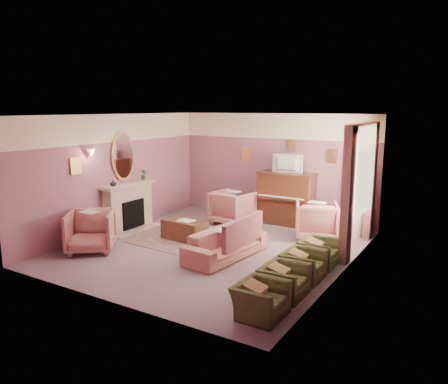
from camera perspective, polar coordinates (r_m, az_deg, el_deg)
The scene contains 48 objects.
floor at distance 9.36m, azimuth -1.45°, elevation -7.38°, with size 5.50×6.00×0.01m, color gray.
ceiling at distance 8.88m, azimuth -1.54°, elevation 10.02°, with size 5.50×6.00×0.01m, color white.
wall_back at distance 11.62m, azimuth 6.56°, elevation 3.26°, with size 5.50×0.02×2.80m, color #7C516A.
wall_front at distance 6.75m, azimuth -15.46°, elevation -2.69°, with size 5.50×0.02×2.80m, color #7C516A.
wall_left at distance 10.74m, azimuth -13.93°, elevation 2.37°, with size 0.02×6.00×2.80m, color #7C516A.
wall_right at distance 7.90m, azimuth 15.52°, elevation -0.73°, with size 0.02×6.00×2.80m, color #7C516A.
picture_rail_band at distance 11.52m, azimuth 6.66°, elevation 8.56°, with size 5.50×0.01×0.65m, color #FFF2C7.
stripe_panel at distance 9.20m, azimuth 17.57°, elevation -1.29°, with size 0.01×3.00×2.15m, color #A0AF9B.
fireplace_surround at distance 10.93m, azimuth -12.39°, elevation -1.96°, with size 0.30×1.40×1.10m, color tan.
fireplace_inset at distance 10.89m, azimuth -11.98°, elevation -2.79°, with size 0.18×0.72×0.68m, color black.
fire_ember at distance 10.91m, azimuth -11.79°, elevation -3.74°, with size 0.06×0.54×0.10m, color #E55B02.
mantel_shelf at distance 10.79m, azimuth -12.40°, elevation 0.97°, with size 0.40×1.55×0.07m, color tan.
hearth at distance 10.92m, azimuth -11.51°, elevation -4.84°, with size 0.55×1.50×0.02m, color tan.
mirror_frame at distance 10.80m, azimuth -13.09°, elevation 4.59°, with size 0.04×0.72×1.20m, color tan.
mirror_glass at distance 10.78m, azimuth -12.99°, elevation 4.59°, with size 0.01×0.60×1.06m, color white.
sconce_shade at distance 10.00m, azimuth -17.01°, elevation 4.95°, with size 0.20×0.20×0.16m, color #EC9C8D.
piano at distance 11.26m, azimuth 8.10°, elevation -0.91°, with size 1.40×0.60×1.30m, color #4C2515.
piano_keyshelf at distance 10.93m, azimuth 7.38°, elevation -0.87°, with size 1.30×0.12×0.06m, color #4C2515.
piano_keys at distance 10.92m, azimuth 7.39°, elevation -0.67°, with size 1.20×0.08×0.02m, color white.
piano_top at distance 11.14m, azimuth 8.19°, elevation 2.42°, with size 1.45×0.65×0.04m, color #4C2515.
television at distance 11.06m, azimuth 8.13°, elevation 3.87°, with size 0.80×0.12×0.48m, color black.
print_back_left at distance 11.90m, azimuth 3.01°, elevation 5.05°, with size 0.30×0.03×0.38m, color tan.
print_back_right at distance 10.98m, azimuth 13.89°, elevation 4.56°, with size 0.26×0.03×0.34m, color tan.
print_back_mid at distance 11.32m, azimuth 8.85°, elevation 6.05°, with size 0.22×0.03×0.26m, color tan.
print_left_wall at distance 9.87m, azimuth -18.79°, elevation 3.25°, with size 0.03×0.28×0.36m, color tan.
window_blind at distance 9.34m, azimuth 17.96°, elevation 2.77°, with size 0.03×1.40×1.80m, color beige.
curtain_left at distance 8.55m, azimuth 15.82°, elevation -0.56°, with size 0.16×0.34×2.60m, color #9B4D55.
curtain_right at distance 10.30m, azimuth 18.61°, elevation 1.20°, with size 0.16×0.34×2.60m, color #9B4D55.
pelmet at distance 9.28m, azimuth 17.79°, elevation 8.07°, with size 0.16×2.20×0.16m, color #9B4D55.
mantel_plant at distance 11.16m, azimuth -10.45°, elevation 2.25°, with size 0.16×0.16×0.28m, color #34622E.
mantel_vase at distance 10.42m, azimuth -14.28°, elevation 1.15°, with size 0.16×0.16×0.16m, color #FFF2C7.
area_rug at distance 9.86m, azimuth -4.34°, elevation -6.41°, with size 2.50×1.80×0.01m, color #885E5B.
coffee_table at distance 9.93m, azimuth -5.21°, elevation -4.98°, with size 1.00×0.50×0.45m, color #57311E.
table_paper at distance 9.84m, azimuth -5.00°, elevation -3.73°, with size 0.35×0.28×0.01m, color silver.
sofa at distance 8.70m, azimuth 0.21°, elevation -6.13°, with size 0.64×1.92×0.77m, color tan.
sofa_throw at distance 8.45m, azimuth 2.54°, elevation -5.16°, with size 0.10×1.45×0.53m, color #9B4D55.
floral_armchair_left at distance 11.20m, azimuth 1.12°, elevation -1.78°, with size 0.91×0.91×0.95m, color tan.
floral_armchair_right at distance 10.15m, azimuth 11.97°, elevation -3.38°, with size 0.91×0.91×0.95m, color tan.
floral_armchair_front at distance 9.46m, azimuth -17.04°, elevation -4.68°, with size 0.91×0.91×0.95m, color tan.
olive_chair_a at distance 6.41m, azimuth 4.83°, elevation -13.17°, with size 0.53×0.76×0.66m, color #4E5329.
olive_chair_b at distance 7.10m, azimuth 7.85°, elevation -10.78°, with size 0.53×0.76×0.66m, color #4E5329.
olive_chair_c at distance 7.81m, azimuth 10.29°, elevation -8.80°, with size 0.53×0.76×0.66m, color #4E5329.
olive_chair_d at distance 8.54m, azimuth 12.30°, elevation -7.13°, with size 0.53×0.76×0.66m, color #4E5329.
side_table at distance 10.60m, azimuth 16.36°, elevation -3.67°, with size 0.52×0.52×0.70m, color silver.
side_plant_big at distance 10.48m, azimuth 16.51°, elevation -0.91°, with size 0.30×0.30×0.34m, color #34622E.
side_plant_small at distance 10.36m, azimuth 17.00°, elevation -1.24°, with size 0.16×0.16×0.28m, color #34622E.
palm_pot at distance 10.69m, azimuth 16.86°, elevation -4.56°, with size 0.34×0.34×0.34m, color #A2674D.
palm_plant at distance 10.50m, azimuth 17.12°, elevation 0.13°, with size 0.76×0.76×1.44m, color #34622E.
Camera 1 is at (4.82, -7.46, 2.95)m, focal length 35.00 mm.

